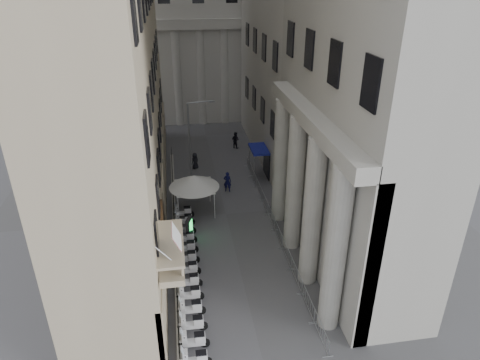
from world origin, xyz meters
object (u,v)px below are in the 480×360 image
object	(u,v)px
street_lamp	(192,136)
pedestrian_b	(235,140)
pedestrian_a	(227,182)
security_tent	(195,182)
info_kiosk	(189,229)

from	to	relation	value
street_lamp	pedestrian_b	size ratio (longest dim) A/B	4.18
pedestrian_a	pedestrian_b	world-z (taller)	pedestrian_a
pedestrian_a	security_tent	bearing A→B (deg)	60.46
security_tent	info_kiosk	size ratio (longest dim) A/B	2.19
info_kiosk	pedestrian_b	world-z (taller)	info_kiosk
info_kiosk	pedestrian_b	size ratio (longest dim) A/B	1.01
security_tent	street_lamp	world-z (taller)	street_lamp
security_tent	pedestrian_b	bearing A→B (deg)	68.56
security_tent	pedestrian_b	distance (m)	15.00
street_lamp	info_kiosk	distance (m)	10.56
security_tent	info_kiosk	distance (m)	4.65
street_lamp	pedestrian_a	world-z (taller)	street_lamp
security_tent	street_lamp	bearing A→B (deg)	87.64
security_tent	pedestrian_b	world-z (taller)	security_tent
info_kiosk	pedestrian_b	distance (m)	19.07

